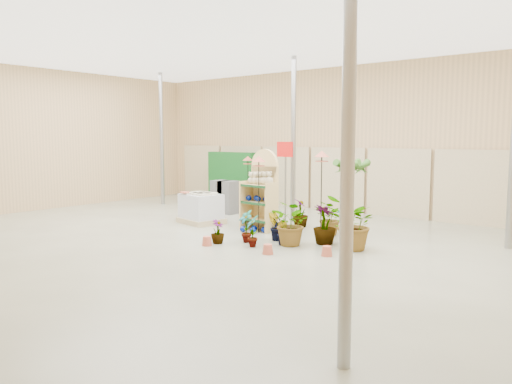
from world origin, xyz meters
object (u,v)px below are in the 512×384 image
bird_table_front (259,161)px  potted_plant_2 (292,223)px  pallet_stack (201,208)px  display_shelf (262,193)px

bird_table_front → potted_plant_2: size_ratio=1.92×
potted_plant_2 → pallet_stack: bearing=167.6°
display_shelf → bird_table_front: 0.90m
pallet_stack → bird_table_front: size_ratio=0.68×
potted_plant_2 → display_shelf: bearing=147.4°
display_shelf → potted_plant_2: display_shelf is taller
pallet_stack → potted_plant_2: potted_plant_2 is taller
pallet_stack → potted_plant_2: size_ratio=1.31×
display_shelf → pallet_stack: 1.99m
display_shelf → potted_plant_2: size_ratio=2.08×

